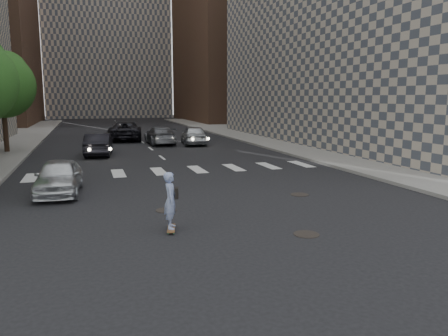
% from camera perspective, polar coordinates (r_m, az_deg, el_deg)
% --- Properties ---
extents(ground, '(160.00, 160.00, 0.00)m').
position_cam_1_polar(ground, '(13.98, 1.46, -6.13)').
color(ground, black).
rests_on(ground, ground).
extents(sidewalk_right, '(13.00, 80.00, 0.15)m').
position_cam_1_polar(sidewalk_right, '(37.97, 12.47, 3.52)').
color(sidewalk_right, gray).
rests_on(sidewalk_right, ground).
extents(building_right, '(15.00, 33.00, 22.00)m').
position_cam_1_polar(building_right, '(39.39, 19.55, 19.36)').
color(building_right, '#ADA08E').
rests_on(building_right, ground).
extents(tower_right, '(18.00, 24.00, 36.00)m').
position_cam_1_polar(tower_right, '(73.41, 2.44, 20.43)').
color(tower_right, brown).
rests_on(tower_right, ground).
extents(tree_c, '(4.20, 4.20, 6.60)m').
position_cam_1_polar(tree_c, '(32.30, -26.92, 9.91)').
color(tree_c, '#382619').
rests_on(tree_c, sidewalk_left).
extents(manhole_a, '(0.70, 0.70, 0.02)m').
position_cam_1_polar(manhole_a, '(12.24, 10.71, -8.49)').
color(manhole_a, black).
rests_on(manhole_a, ground).
extents(manhole_b, '(0.70, 0.70, 0.02)m').
position_cam_1_polar(manhole_b, '(14.62, -7.55, -5.48)').
color(manhole_b, black).
rests_on(manhole_b, ground).
extents(manhole_c, '(0.70, 0.70, 0.02)m').
position_cam_1_polar(manhole_c, '(17.03, 9.83, -3.43)').
color(manhole_c, black).
rests_on(manhole_c, ground).
extents(skateboarder, '(0.50, 0.87, 1.68)m').
position_cam_1_polar(skateboarder, '(12.20, -6.96, -4.22)').
color(skateboarder, brown).
rests_on(skateboarder, ground).
extents(silver_sedan, '(1.83, 4.05, 1.35)m').
position_cam_1_polar(silver_sedan, '(17.96, -20.77, -1.09)').
color(silver_sedan, silver).
rests_on(silver_sedan, ground).
extents(traffic_car_a, '(1.97, 4.51, 1.44)m').
position_cam_1_polar(traffic_car_a, '(29.20, -16.06, 3.00)').
color(traffic_car_a, black).
rests_on(traffic_car_a, ground).
extents(traffic_car_b, '(2.05, 4.90, 1.41)m').
position_cam_1_polar(traffic_car_b, '(35.21, -8.35, 4.24)').
color(traffic_car_b, slate).
rests_on(traffic_car_b, ground).
extents(traffic_car_c, '(3.37, 6.15, 1.63)m').
position_cam_1_polar(traffic_car_c, '(38.98, -12.76, 4.74)').
color(traffic_car_c, black).
rests_on(traffic_car_c, ground).
extents(traffic_car_d, '(2.33, 4.66, 1.52)m').
position_cam_1_polar(traffic_car_d, '(34.67, -3.98, 4.33)').
color(traffic_car_d, '#B1B4B9').
rests_on(traffic_car_d, ground).
extents(traffic_car_e, '(1.66, 3.99, 1.28)m').
position_cam_1_polar(traffic_car_e, '(45.03, -12.41, 5.10)').
color(traffic_car_e, black).
rests_on(traffic_car_e, ground).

